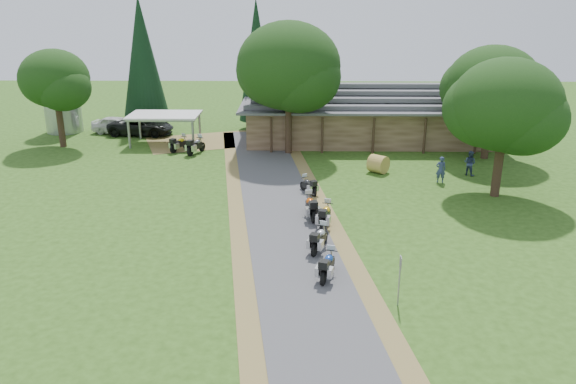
{
  "coord_description": "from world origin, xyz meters",
  "views": [
    {
      "loc": [
        0.01,
        -23.42,
        11.58
      ],
      "look_at": [
        -0.45,
        5.38,
        1.6
      ],
      "focal_mm": 35.0,
      "sensor_mm": 36.0,
      "label": 1
    }
  ],
  "objects_px": {
    "car_white_sedan": "(117,123)",
    "motorcycle_row_d": "(311,206)",
    "lodge": "(367,111)",
    "carport": "(165,129)",
    "silo": "(61,96)",
    "motorcycle_row_c": "(326,214)",
    "motorcycle_carport_b": "(196,145)",
    "car_dark_suv": "(141,122)",
    "motorcycle_row_a": "(328,264)",
    "motorcycle_carport_a": "(180,143)",
    "motorcycle_row_b": "(320,238)",
    "motorcycle_row_e": "(308,185)",
    "hay_bale": "(378,164)"
  },
  "relations": [
    {
      "from": "carport",
      "to": "motorcycle_row_c",
      "type": "bearing_deg",
      "value": -54.93
    },
    {
      "from": "carport",
      "to": "motorcycle_row_b",
      "type": "distance_m",
      "value": 24.19
    },
    {
      "from": "motorcycle_carport_a",
      "to": "hay_bale",
      "type": "bearing_deg",
      "value": -80.73
    },
    {
      "from": "motorcycle_row_b",
      "to": "motorcycle_carport_a",
      "type": "distance_m",
      "value": 21.25
    },
    {
      "from": "car_white_sedan",
      "to": "motorcycle_row_d",
      "type": "height_order",
      "value": "car_white_sedan"
    },
    {
      "from": "carport",
      "to": "motorcycle_row_e",
      "type": "relative_size",
      "value": 3.46
    },
    {
      "from": "lodge",
      "to": "motorcycle_row_b",
      "type": "distance_m",
      "value": 23.17
    },
    {
      "from": "carport",
      "to": "motorcycle_carport_a",
      "type": "relative_size",
      "value": 3.01
    },
    {
      "from": "motorcycle_row_a",
      "to": "motorcycle_row_d",
      "type": "bearing_deg",
      "value": 21.84
    },
    {
      "from": "carport",
      "to": "car_white_sedan",
      "type": "xyz_separation_m",
      "value": [
        -5.15,
        3.53,
        -0.27
      ]
    },
    {
      "from": "silo",
      "to": "motorcycle_carport_b",
      "type": "height_order",
      "value": "silo"
    },
    {
      "from": "carport",
      "to": "car_dark_suv",
      "type": "xyz_separation_m",
      "value": [
        -2.9,
        3.1,
        -0.06
      ]
    },
    {
      "from": "motorcycle_row_a",
      "to": "motorcycle_carport_a",
      "type": "xyz_separation_m",
      "value": [
        -10.73,
        21.28,
        0.01
      ]
    },
    {
      "from": "motorcycle_row_b",
      "to": "motorcycle_carport_a",
      "type": "xyz_separation_m",
      "value": [
        -10.47,
        18.49,
        0.0
      ]
    },
    {
      "from": "car_white_sedan",
      "to": "motorcycle_row_e",
      "type": "bearing_deg",
      "value": -121.13
    },
    {
      "from": "car_white_sedan",
      "to": "motorcycle_row_e",
      "type": "distance_m",
      "value": 23.33
    },
    {
      "from": "lodge",
      "to": "motorcycle_row_a",
      "type": "relative_size",
      "value": 11.41
    },
    {
      "from": "lodge",
      "to": "silo",
      "type": "relative_size",
      "value": 3.31
    },
    {
      "from": "car_white_sedan",
      "to": "hay_bale",
      "type": "height_order",
      "value": "car_white_sedan"
    },
    {
      "from": "lodge",
      "to": "carport",
      "type": "height_order",
      "value": "lodge"
    },
    {
      "from": "car_dark_suv",
      "to": "motorcycle_row_a",
      "type": "xyz_separation_m",
      "value": [
        15.26,
        -26.82,
        -0.54
      ]
    },
    {
      "from": "motorcycle_carport_a",
      "to": "motorcycle_carport_b",
      "type": "height_order",
      "value": "motorcycle_carport_b"
    },
    {
      "from": "carport",
      "to": "motorcycle_carport_b",
      "type": "height_order",
      "value": "carport"
    },
    {
      "from": "silo",
      "to": "motorcycle_row_e",
      "type": "xyz_separation_m",
      "value": [
        21.92,
        -16.82,
        -2.67
      ]
    },
    {
      "from": "motorcycle_row_c",
      "to": "motorcycle_row_d",
      "type": "distance_m",
      "value": 1.38
    },
    {
      "from": "hay_bale",
      "to": "silo",
      "type": "bearing_deg",
      "value": 155.41
    },
    {
      "from": "lodge",
      "to": "silo",
      "type": "height_order",
      "value": "silo"
    },
    {
      "from": "silo",
      "to": "motorcycle_row_c",
      "type": "relative_size",
      "value": 3.35
    },
    {
      "from": "lodge",
      "to": "hay_bale",
      "type": "bearing_deg",
      "value": -91.74
    },
    {
      "from": "motorcycle_carport_a",
      "to": "car_white_sedan",
      "type": "bearing_deg",
      "value": 78.43
    },
    {
      "from": "motorcycle_row_c",
      "to": "hay_bale",
      "type": "distance_m",
      "value": 10.58
    },
    {
      "from": "silo",
      "to": "motorcycle_row_d",
      "type": "bearing_deg",
      "value": -43.58
    },
    {
      "from": "silo",
      "to": "carport",
      "type": "xyz_separation_m",
      "value": [
        10.21,
        -4.23,
        -1.99
      ]
    },
    {
      "from": "motorcycle_carport_a",
      "to": "hay_bale",
      "type": "height_order",
      "value": "motorcycle_carport_a"
    },
    {
      "from": "motorcycle_carport_a",
      "to": "hay_bale",
      "type": "distance_m",
      "value": 16.06
    },
    {
      "from": "lodge",
      "to": "motorcycle_row_e",
      "type": "xyz_separation_m",
      "value": [
        -5.26,
        -14.24,
        -1.88
      ]
    },
    {
      "from": "motorcycle_row_d",
      "to": "motorcycle_row_e",
      "type": "height_order",
      "value": "motorcycle_row_d"
    },
    {
      "from": "car_white_sedan",
      "to": "motorcycle_row_d",
      "type": "bearing_deg",
      "value": -127.5
    },
    {
      "from": "car_white_sedan",
      "to": "motorcycle_row_b",
      "type": "xyz_separation_m",
      "value": [
        17.26,
        -24.46,
        -0.33
      ]
    },
    {
      "from": "motorcycle_row_d",
      "to": "motorcycle_carport_b",
      "type": "bearing_deg",
      "value": 23.5
    },
    {
      "from": "silo",
      "to": "car_dark_suv",
      "type": "bearing_deg",
      "value": -8.8
    },
    {
      "from": "car_dark_suv",
      "to": "motorcycle_row_b",
      "type": "height_order",
      "value": "car_dark_suv"
    },
    {
      "from": "carport",
      "to": "motorcycle_carport_a",
      "type": "distance_m",
      "value": 3.0
    },
    {
      "from": "car_dark_suv",
      "to": "motorcycle_row_a",
      "type": "distance_m",
      "value": 30.87
    },
    {
      "from": "lodge",
      "to": "motorcycle_row_d",
      "type": "xyz_separation_m",
      "value": [
        -5.21,
        -18.33,
        -1.74
      ]
    },
    {
      "from": "carport",
      "to": "motorcycle_row_d",
      "type": "bearing_deg",
      "value": -54.87
    },
    {
      "from": "lodge",
      "to": "motorcycle_row_c",
      "type": "xyz_separation_m",
      "value": [
        -4.43,
        -19.47,
        -1.79
      ]
    },
    {
      "from": "silo",
      "to": "motorcycle_row_e",
      "type": "relative_size",
      "value": 3.88
    },
    {
      "from": "car_dark_suv",
      "to": "car_white_sedan",
      "type": "bearing_deg",
      "value": 84.5
    },
    {
      "from": "car_dark_suv",
      "to": "motorcycle_row_d",
      "type": "xyz_separation_m",
      "value": [
        14.66,
        -19.78,
        -0.48
      ]
    }
  ]
}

